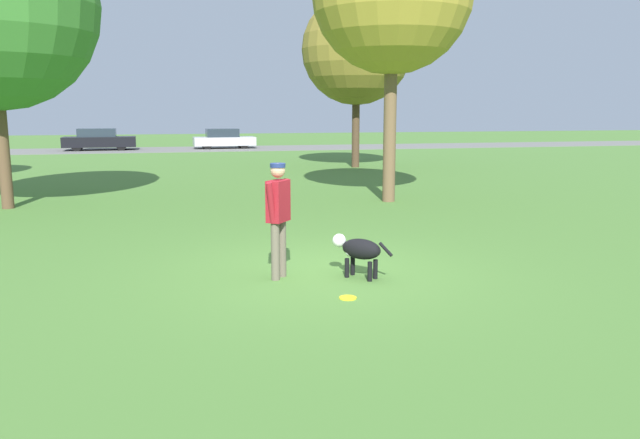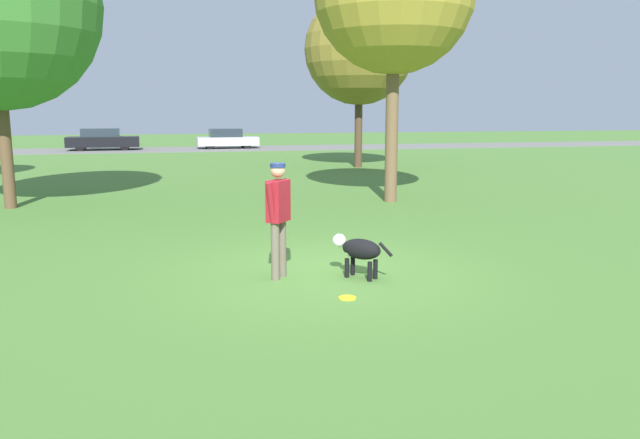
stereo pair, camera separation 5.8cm
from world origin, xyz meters
name	(u,v)px [view 1 (the left image)]	position (x,y,z in m)	size (l,w,h in m)	color
ground_plane	(321,273)	(0.00, 0.00, 0.00)	(120.00, 120.00, 0.00)	#4C7A33
far_road_strip	(204,149)	(0.00, 32.48, 0.01)	(120.00, 6.00, 0.01)	slate
person	(278,211)	(-0.69, -0.16, 1.03)	(0.47, 0.58, 1.74)	#665B4C
dog	(358,250)	(0.48, -0.41, 0.43)	(0.79, 0.84, 0.64)	black
frisbee	(348,298)	(0.03, -1.41, 0.01)	(0.24, 0.24, 0.02)	yellow
tree_far_right	(356,50)	(5.85, 17.49, 5.10)	(4.76, 4.76, 7.49)	#4C3826
parked_car_black	(99,140)	(-6.53, 32.86, 0.68)	(4.48, 1.99, 1.38)	black
parked_car_silver	(224,139)	(1.34, 32.85, 0.64)	(4.08, 1.84, 1.31)	#B7B7BC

